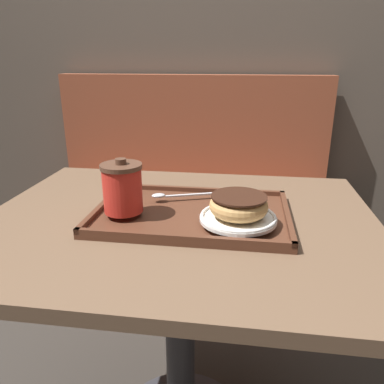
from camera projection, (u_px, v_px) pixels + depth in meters
name	position (u px, v px, depth m)	size (l,w,h in m)	color
wall_behind	(218.00, 29.00, 1.76)	(8.00, 0.05, 2.40)	brown
booth_bench	(188.00, 220.00, 1.86)	(1.31, 0.44, 1.00)	brown
cafe_table	(179.00, 275.00, 0.95)	(0.94, 0.74, 0.71)	brown
serving_tray	(192.00, 214.00, 0.90)	(0.46, 0.31, 0.02)	#512D1E
coffee_cup_front	(122.00, 188.00, 0.85)	(0.09, 0.09, 0.13)	red
plate_with_chocolate_donut	(238.00, 217.00, 0.82)	(0.17, 0.17, 0.01)	white
donut_chocolate_glazed	(239.00, 205.00, 0.81)	(0.13, 0.13, 0.04)	tan
spoon	(168.00, 195.00, 0.96)	(0.16, 0.07, 0.01)	silver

